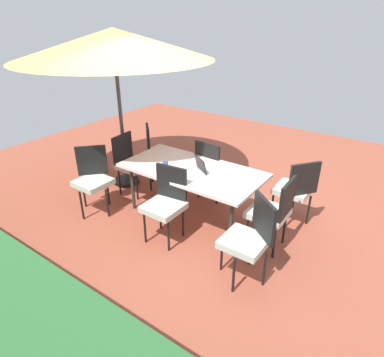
{
  "coord_description": "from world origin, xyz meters",
  "views": [
    {
      "loc": [
        -2.46,
        3.46,
        2.7
      ],
      "look_at": [
        0.0,
        0.0,
        0.61
      ],
      "focal_mm": 31.27,
      "sensor_mm": 36.0,
      "label": 1
    }
  ],
  "objects_px": {
    "chair_south": "(212,167)",
    "laptop": "(205,168)",
    "cup": "(165,165)",
    "patio_umbrella": "(114,44)",
    "chair_east": "(131,161)",
    "chair_north": "(166,201)",
    "chair_northwest": "(250,236)",
    "chair_west": "(273,210)",
    "chair_southeast": "(157,149)",
    "dining_table": "(192,172)",
    "chair_southwest": "(296,188)",
    "chair_northeast": "(93,177)"
  },
  "relations": [
    {
      "from": "chair_northeast",
      "to": "chair_east",
      "type": "distance_m",
      "value": 0.74
    },
    {
      "from": "dining_table",
      "to": "chair_south",
      "type": "bearing_deg",
      "value": -85.35
    },
    {
      "from": "chair_south",
      "to": "laptop",
      "type": "distance_m",
      "value": 0.68
    },
    {
      "from": "dining_table",
      "to": "chair_north",
      "type": "relative_size",
      "value": 2.03
    },
    {
      "from": "chair_northeast",
      "to": "patio_umbrella",
      "type": "bearing_deg",
      "value": 61.42
    },
    {
      "from": "chair_southwest",
      "to": "laptop",
      "type": "relative_size",
      "value": 2.44
    },
    {
      "from": "patio_umbrella",
      "to": "chair_south",
      "type": "bearing_deg",
      "value": -165.18
    },
    {
      "from": "chair_north",
      "to": "patio_umbrella",
      "type": "bearing_deg",
      "value": 145.69
    },
    {
      "from": "chair_south",
      "to": "chair_southwest",
      "type": "bearing_deg",
      "value": -174.44
    },
    {
      "from": "cup",
      "to": "laptop",
      "type": "bearing_deg",
      "value": -156.57
    },
    {
      "from": "chair_northwest",
      "to": "cup",
      "type": "height_order",
      "value": "chair_northwest"
    },
    {
      "from": "chair_south",
      "to": "chair_east",
      "type": "distance_m",
      "value": 1.34
    },
    {
      "from": "dining_table",
      "to": "patio_umbrella",
      "type": "bearing_deg",
      "value": -7.82
    },
    {
      "from": "chair_south",
      "to": "chair_northeast",
      "type": "relative_size",
      "value": 1.0
    },
    {
      "from": "chair_south",
      "to": "laptop",
      "type": "bearing_deg",
      "value": 115.36
    },
    {
      "from": "chair_west",
      "to": "laptop",
      "type": "height_order",
      "value": "chair_west"
    },
    {
      "from": "patio_umbrella",
      "to": "chair_northwest",
      "type": "bearing_deg",
      "value": 162.27
    },
    {
      "from": "laptop",
      "to": "patio_umbrella",
      "type": "bearing_deg",
      "value": 26.46
    },
    {
      "from": "chair_southwest",
      "to": "chair_west",
      "type": "relative_size",
      "value": 1.0
    },
    {
      "from": "dining_table",
      "to": "laptop",
      "type": "relative_size",
      "value": 4.95
    },
    {
      "from": "chair_east",
      "to": "chair_southeast",
      "type": "relative_size",
      "value": 1.0
    },
    {
      "from": "chair_northeast",
      "to": "chair_southeast",
      "type": "height_order",
      "value": "same"
    },
    {
      "from": "laptop",
      "to": "cup",
      "type": "height_order",
      "value": "laptop"
    },
    {
      "from": "chair_south",
      "to": "chair_southeast",
      "type": "distance_m",
      "value": 1.21
    },
    {
      "from": "chair_southwest",
      "to": "chair_northeast",
      "type": "distance_m",
      "value": 2.91
    },
    {
      "from": "chair_northwest",
      "to": "chair_north",
      "type": "bearing_deg",
      "value": -144.5
    },
    {
      "from": "chair_north",
      "to": "laptop",
      "type": "xyz_separation_m",
      "value": [
        -0.16,
        -0.67,
        0.26
      ]
    },
    {
      "from": "chair_northwest",
      "to": "chair_east",
      "type": "xyz_separation_m",
      "value": [
        2.51,
        -0.72,
        0.0
      ]
    },
    {
      "from": "patio_umbrella",
      "to": "chair_south",
      "type": "relative_size",
      "value": 3.1
    },
    {
      "from": "chair_east",
      "to": "laptop",
      "type": "relative_size",
      "value": 2.44
    },
    {
      "from": "chair_southwest",
      "to": "patio_umbrella",
      "type": "bearing_deg",
      "value": -43.79
    },
    {
      "from": "chair_west",
      "to": "cup",
      "type": "relative_size",
      "value": 10.99
    },
    {
      "from": "chair_southwest",
      "to": "chair_east",
      "type": "bearing_deg",
      "value": -38.55
    },
    {
      "from": "dining_table",
      "to": "chair_northwest",
      "type": "distance_m",
      "value": 1.44
    },
    {
      "from": "chair_west",
      "to": "chair_southeast",
      "type": "bearing_deg",
      "value": -108.35
    },
    {
      "from": "dining_table",
      "to": "chair_northeast",
      "type": "distance_m",
      "value": 1.48
    },
    {
      "from": "dining_table",
      "to": "chair_northeast",
      "type": "bearing_deg",
      "value": 28.79
    },
    {
      "from": "chair_north",
      "to": "chair_southeast",
      "type": "bearing_deg",
      "value": 127.54
    },
    {
      "from": "chair_west",
      "to": "laptop",
      "type": "distance_m",
      "value": 1.09
    },
    {
      "from": "patio_umbrella",
      "to": "chair_southeast",
      "type": "height_order",
      "value": "patio_umbrella"
    },
    {
      "from": "cup",
      "to": "chair_west",
      "type": "bearing_deg",
      "value": -174.68
    },
    {
      "from": "dining_table",
      "to": "chair_southwest",
      "type": "bearing_deg",
      "value": -151.5
    },
    {
      "from": "chair_east",
      "to": "chair_north",
      "type": "bearing_deg",
      "value": -122.67
    },
    {
      "from": "chair_southwest",
      "to": "chair_southeast",
      "type": "bearing_deg",
      "value": -53.42
    },
    {
      "from": "chair_east",
      "to": "patio_umbrella",
      "type": "bearing_deg",
      "value": 55.59
    },
    {
      "from": "chair_south",
      "to": "chair_north",
      "type": "distance_m",
      "value": 1.25
    },
    {
      "from": "chair_southwest",
      "to": "chair_southeast",
      "type": "relative_size",
      "value": 1.0
    },
    {
      "from": "chair_south",
      "to": "cup",
      "type": "height_order",
      "value": "chair_south"
    },
    {
      "from": "chair_west",
      "to": "laptop",
      "type": "relative_size",
      "value": 2.44
    },
    {
      "from": "chair_southwest",
      "to": "chair_south",
      "type": "distance_m",
      "value": 1.32
    }
  ]
}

